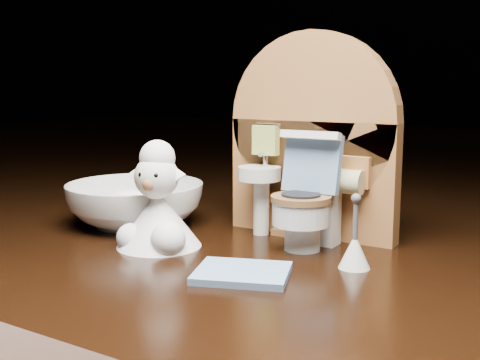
{
  "coord_description": "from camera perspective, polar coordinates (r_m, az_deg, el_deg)",
  "views": [
    {
      "loc": [
        0.19,
        -0.34,
        0.11
      ],
      "look_at": [
        -0.03,
        0.02,
        0.05
      ],
      "focal_mm": 45.0,
      "sensor_mm": 36.0,
      "label": 1
    }
  ],
  "objects": [
    {
      "name": "toilet_brush",
      "position": [
        0.38,
        10.81,
        -6.42
      ],
      "size": [
        0.02,
        0.02,
        0.05
      ],
      "color": "white",
      "rests_on": "ground"
    },
    {
      "name": "backdrop_panel",
      "position": [
        0.45,
        6.74,
        3.06
      ],
      "size": [
        0.13,
        0.05,
        0.15
      ],
      "color": "#A96A36",
      "rests_on": "ground"
    },
    {
      "name": "ceramic_bowl",
      "position": [
        0.49,
        -9.91,
        -2.28
      ],
      "size": [
        0.12,
        0.12,
        0.03
      ],
      "primitive_type": "imported",
      "rotation": [
        0.0,
        0.0,
        -0.1
      ],
      "color": "white",
      "rests_on": "ground"
    },
    {
      "name": "toy_toilet",
      "position": [
        0.42,
        6.44,
        -2.41
      ],
      "size": [
        0.04,
        0.05,
        0.08
      ],
      "rotation": [
        0.0,
        0.0,
        -0.0
      ],
      "color": "white",
      "rests_on": "ground"
    },
    {
      "name": "plush_lamb",
      "position": [
        0.42,
        -7.81,
        -2.8
      ],
      "size": [
        0.06,
        0.06,
        0.08
      ],
      "rotation": [
        0.0,
        0.0,
        0.26
      ],
      "color": "white",
      "rests_on": "ground"
    },
    {
      "name": "bath_mat",
      "position": [
        0.36,
        0.22,
        -8.82
      ],
      "size": [
        0.07,
        0.06,
        0.0
      ],
      "primitive_type": "cube",
      "rotation": [
        0.0,
        0.0,
        0.36
      ],
      "color": "#6C90BA",
      "rests_on": "ground"
    }
  ]
}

